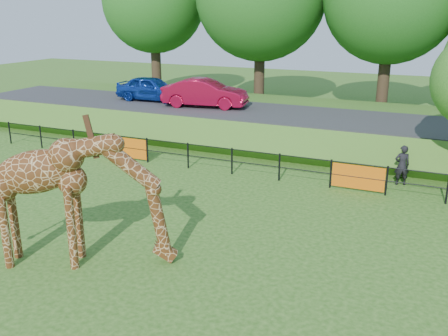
# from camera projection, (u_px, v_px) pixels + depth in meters

# --- Properties ---
(ground) EXTENTS (90.00, 90.00, 0.00)m
(ground) POSITION_uv_depth(u_px,v_px,m) (180.00, 275.00, 12.51)
(ground) COLOR #255114
(ground) RESTS_ON ground
(giraffe) EXTENTS (4.86, 2.78, 3.50)m
(giraffe) POSITION_uv_depth(u_px,v_px,m) (79.00, 200.00, 12.65)
(giraffe) COLOR #542B11
(giraffe) RESTS_ON ground
(perimeter_fence) EXTENTS (28.07, 0.10, 1.10)m
(perimeter_fence) POSITION_uv_depth(u_px,v_px,m) (279.00, 167.00, 19.31)
(perimeter_fence) COLOR black
(perimeter_fence) RESTS_ON ground
(embankment) EXTENTS (40.00, 9.00, 1.30)m
(embankment) POSITION_uv_depth(u_px,v_px,m) (324.00, 126.00, 25.81)
(embankment) COLOR #255114
(embankment) RESTS_ON ground
(road) EXTENTS (40.00, 5.00, 0.12)m
(road) POSITION_uv_depth(u_px,v_px,m) (318.00, 118.00, 24.29)
(road) COLOR #2C2C2E
(road) RESTS_ON embankment
(car_blue) EXTENTS (4.10, 1.74, 1.38)m
(car_blue) POSITION_uv_depth(u_px,v_px,m) (151.00, 88.00, 28.32)
(car_blue) COLOR #143BA6
(car_blue) RESTS_ON road
(car_red) EXTENTS (4.69, 2.25, 1.48)m
(car_red) POSITION_uv_depth(u_px,v_px,m) (205.00, 93.00, 26.46)
(car_red) COLOR #A30B2E
(car_red) RESTS_ON road
(visitor) EXTENTS (0.66, 0.55, 1.55)m
(visitor) POSITION_uv_depth(u_px,v_px,m) (402.00, 165.00, 18.79)
(visitor) COLOR black
(visitor) RESTS_ON ground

